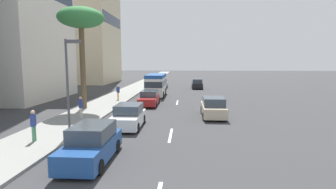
{
  "coord_description": "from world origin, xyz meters",
  "views": [
    {
      "loc": [
        -4.18,
        -0.91,
        4.59
      ],
      "look_at": [
        17.77,
        0.54,
        1.86
      ],
      "focal_mm": 28.62,
      "sensor_mm": 36.0,
      "label": 1
    }
  ],
  "objects_px": {
    "pedestrian_near_lamp": "(33,124)",
    "palm_tree": "(81,20)",
    "minibus_second": "(156,84)",
    "pedestrian_by_tree": "(118,92)",
    "car_lead": "(129,116)",
    "car_third": "(162,84)",
    "car_sixth": "(213,108)",
    "car_seventh": "(92,144)",
    "car_fifth": "(197,84)",
    "street_lamp": "(69,75)",
    "pedestrian_mid_block": "(81,106)",
    "car_fourth": "(149,98)"
  },
  "relations": [
    {
      "from": "car_lead",
      "to": "car_seventh",
      "type": "distance_m",
      "value": 6.5
    },
    {
      "from": "minibus_second",
      "to": "palm_tree",
      "type": "bearing_deg",
      "value": -29.32
    },
    {
      "from": "car_lead",
      "to": "pedestrian_near_lamp",
      "type": "height_order",
      "value": "pedestrian_near_lamp"
    },
    {
      "from": "car_lead",
      "to": "palm_tree",
      "type": "height_order",
      "value": "palm_tree"
    },
    {
      "from": "pedestrian_mid_block",
      "to": "street_lamp",
      "type": "height_order",
      "value": "street_lamp"
    },
    {
      "from": "car_seventh",
      "to": "palm_tree",
      "type": "distance_m",
      "value": 16.04
    },
    {
      "from": "car_third",
      "to": "car_fifth",
      "type": "distance_m",
      "value": 6.06
    },
    {
      "from": "car_fourth",
      "to": "pedestrian_near_lamp",
      "type": "height_order",
      "value": "pedestrian_near_lamp"
    },
    {
      "from": "pedestrian_near_lamp",
      "to": "minibus_second",
      "type": "bearing_deg",
      "value": 156.46
    },
    {
      "from": "pedestrian_near_lamp",
      "to": "palm_tree",
      "type": "height_order",
      "value": "palm_tree"
    },
    {
      "from": "pedestrian_near_lamp",
      "to": "car_fifth",
      "type": "bearing_deg",
      "value": 150.33
    },
    {
      "from": "car_seventh",
      "to": "car_lead",
      "type": "bearing_deg",
      "value": 177.14
    },
    {
      "from": "car_fourth",
      "to": "palm_tree",
      "type": "relative_size",
      "value": 0.5
    },
    {
      "from": "car_lead",
      "to": "car_fourth",
      "type": "relative_size",
      "value": 0.88
    },
    {
      "from": "car_third",
      "to": "street_lamp",
      "type": "relative_size",
      "value": 0.78
    },
    {
      "from": "car_third",
      "to": "car_fifth",
      "type": "bearing_deg",
      "value": 85.39
    },
    {
      "from": "car_lead",
      "to": "pedestrian_by_tree",
      "type": "distance_m",
      "value": 12.91
    },
    {
      "from": "minibus_second",
      "to": "pedestrian_near_lamp",
      "type": "bearing_deg",
      "value": -12.26
    },
    {
      "from": "car_sixth",
      "to": "street_lamp",
      "type": "bearing_deg",
      "value": 125.62
    },
    {
      "from": "car_fifth",
      "to": "car_seventh",
      "type": "relative_size",
      "value": 0.98
    },
    {
      "from": "car_fourth",
      "to": "car_lead",
      "type": "bearing_deg",
      "value": -1.06
    },
    {
      "from": "pedestrian_by_tree",
      "to": "palm_tree",
      "type": "bearing_deg",
      "value": 100.73
    },
    {
      "from": "car_fourth",
      "to": "pedestrian_mid_block",
      "type": "bearing_deg",
      "value": -30.57
    },
    {
      "from": "minibus_second",
      "to": "car_fifth",
      "type": "bearing_deg",
      "value": 150.53
    },
    {
      "from": "minibus_second",
      "to": "car_sixth",
      "type": "relative_size",
      "value": 1.48
    },
    {
      "from": "minibus_second",
      "to": "street_lamp",
      "type": "xyz_separation_m",
      "value": [
        -19.6,
        3.02,
        2.18
      ]
    },
    {
      "from": "car_lead",
      "to": "car_third",
      "type": "bearing_deg",
      "value": -179.81
    },
    {
      "from": "palm_tree",
      "to": "minibus_second",
      "type": "bearing_deg",
      "value": -29.32
    },
    {
      "from": "car_fourth",
      "to": "car_sixth",
      "type": "relative_size",
      "value": 1.05
    },
    {
      "from": "car_lead",
      "to": "pedestrian_near_lamp",
      "type": "bearing_deg",
      "value": -47.56
    },
    {
      "from": "car_lead",
      "to": "pedestrian_mid_block",
      "type": "bearing_deg",
      "value": -116.0
    },
    {
      "from": "pedestrian_by_tree",
      "to": "street_lamp",
      "type": "height_order",
      "value": "street_lamp"
    },
    {
      "from": "car_lead",
      "to": "street_lamp",
      "type": "xyz_separation_m",
      "value": [
        -2.69,
        2.94,
        3.02
      ]
    },
    {
      "from": "pedestrian_by_tree",
      "to": "palm_tree",
      "type": "distance_m",
      "value": 9.44
    },
    {
      "from": "pedestrian_near_lamp",
      "to": "car_seventh",
      "type": "bearing_deg",
      "value": 48.75
    },
    {
      "from": "pedestrian_by_tree",
      "to": "street_lamp",
      "type": "relative_size",
      "value": 0.3
    },
    {
      "from": "car_lead",
      "to": "minibus_second",
      "type": "xyz_separation_m",
      "value": [
        16.91,
        -0.08,
        0.83
      ]
    },
    {
      "from": "car_seventh",
      "to": "pedestrian_mid_block",
      "type": "relative_size",
      "value": 2.6
    },
    {
      "from": "car_fourth",
      "to": "pedestrian_near_lamp",
      "type": "bearing_deg",
      "value": -18.87
    },
    {
      "from": "car_lead",
      "to": "pedestrian_by_tree",
      "type": "xyz_separation_m",
      "value": [
        12.31,
        3.87,
        0.34
      ]
    },
    {
      "from": "car_sixth",
      "to": "minibus_second",
      "type": "bearing_deg",
      "value": 25.51
    },
    {
      "from": "street_lamp",
      "to": "car_fifth",
      "type": "bearing_deg",
      "value": -16.52
    },
    {
      "from": "street_lamp",
      "to": "minibus_second",
      "type": "bearing_deg",
      "value": -8.77
    },
    {
      "from": "car_sixth",
      "to": "car_seventh",
      "type": "xyz_separation_m",
      "value": [
        -10.41,
        6.61,
        0.02
      ]
    },
    {
      "from": "car_lead",
      "to": "minibus_second",
      "type": "height_order",
      "value": "minibus_second"
    },
    {
      "from": "car_third",
      "to": "pedestrian_near_lamp",
      "type": "distance_m",
      "value": 32.17
    },
    {
      "from": "car_third",
      "to": "car_sixth",
      "type": "bearing_deg",
      "value": 14.96
    },
    {
      "from": "pedestrian_by_tree",
      "to": "street_lamp",
      "type": "xyz_separation_m",
      "value": [
        -15.01,
        -0.93,
        2.68
      ]
    },
    {
      "from": "palm_tree",
      "to": "pedestrian_near_lamp",
      "type": "bearing_deg",
      "value": -173.41
    },
    {
      "from": "car_seventh",
      "to": "car_sixth",
      "type": "bearing_deg",
      "value": 147.6
    }
  ]
}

